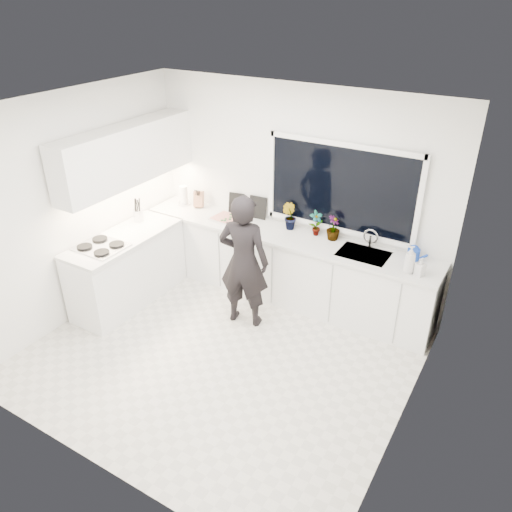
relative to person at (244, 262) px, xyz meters
The scene contains 25 objects.
floor 1.11m from the person, 79.57° to the right, with size 4.00×3.50×0.02m, color beige.
wall_back 1.18m from the person, 82.89° to the left, with size 4.00×0.02×2.70m, color white.
wall_left 2.08m from the person, 159.28° to the right, with size 0.02×3.50×2.70m, color white.
wall_right 2.32m from the person, 18.37° to the right, with size 0.02×3.50×2.70m, color white.
ceiling 2.01m from the person, 79.57° to the right, with size 4.00×3.50×0.02m, color white.
window 1.44m from the person, 54.22° to the left, with size 1.80×0.02×1.00m, color black.
base_cabinets_back 0.85m from the person, 79.95° to the left, with size 3.92×0.58×0.88m, color white.
base_cabinets_left 1.63m from the person, 166.80° to the right, with size 0.58×1.60×0.88m, color white.
countertop_back 0.74m from the person, 79.82° to the left, with size 3.94×0.62×0.04m, color silver.
countertop_left 1.58m from the person, 166.80° to the right, with size 0.62×1.60×0.04m, color silver.
upper_cabinets 1.95m from the person, behind, with size 0.34×2.10×0.70m, color white.
sink 1.39m from the person, 32.04° to the left, with size 0.58×0.42×0.14m, color silver.
faucet 1.52m from the person, 38.49° to the left, with size 0.03×0.03×0.22m, color silver.
stovetop 1.72m from the person, 155.49° to the right, with size 0.56×0.48×0.03m, color black.
person is the anchor object (origin of this frame).
pizza_tray 0.99m from the person, 133.79° to the left, with size 0.45×0.33×0.03m, color silver.
pizza 0.99m from the person, 133.79° to the left, with size 0.41×0.29×0.01m, color #BF4319.
watering_can 1.93m from the person, 27.79° to the left, with size 0.14×0.14×0.13m, color #123BB0.
paper_towel_roll 1.75m from the person, 151.08° to the left, with size 0.11×0.11×0.26m, color silver.
knife_block 1.57m from the person, 145.72° to the left, with size 0.13×0.10×0.22m, color #A3754B.
utensil_crock 1.70m from the person, behind, with size 0.13×0.13×0.16m, color #AFAFB3.
picture_frame_large 1.24m from the person, 126.61° to the left, with size 0.22×0.02×0.28m, color black.
picture_frame_small 1.08m from the person, 111.83° to the left, with size 0.25×0.02×0.30m, color black.
herb_plants 1.03m from the person, 64.19° to the left, with size 0.80×0.20×0.33m.
soap_bottles 1.88m from the person, 18.36° to the left, with size 0.25×0.13×0.31m.
Camera 1 is at (2.59, -3.56, 3.67)m, focal length 35.00 mm.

